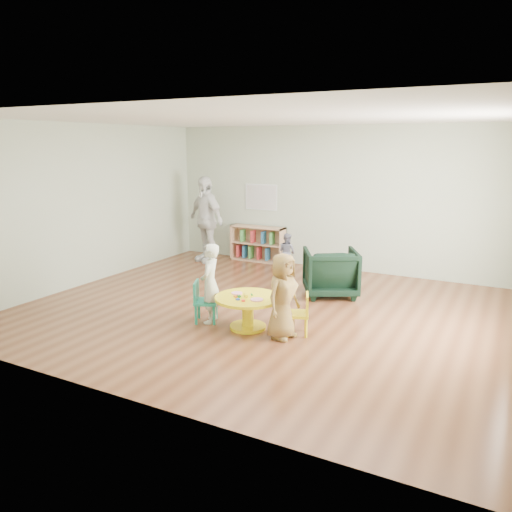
# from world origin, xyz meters

# --- Properties ---
(room) EXTENTS (7.10, 7.00, 2.80)m
(room) POSITION_xyz_m (0.01, 0.00, 1.89)
(room) COLOR brown
(room) RESTS_ON ground
(activity_table) EXTENTS (0.89, 0.89, 0.49)m
(activity_table) POSITION_xyz_m (0.13, -0.75, 0.31)
(activity_table) COLOR yellow
(activity_table) RESTS_ON ground
(kid_chair_left) EXTENTS (0.42, 0.42, 0.58)m
(kid_chair_left) POSITION_xyz_m (-0.55, -0.82, 0.31)
(kid_chair_left) COLOR #198C6F
(kid_chair_left) RESTS_ON ground
(kid_chair_right) EXTENTS (0.39, 0.39, 0.55)m
(kid_chair_right) POSITION_xyz_m (0.84, -0.62, 0.29)
(kid_chair_right) COLOR yellow
(kid_chair_right) RESTS_ON ground
(bookshelf) EXTENTS (1.20, 0.30, 0.75)m
(bookshelf) POSITION_xyz_m (-1.61, 2.86, 0.37)
(bookshelf) COLOR tan
(bookshelf) RESTS_ON ground
(alphabet_poster) EXTENTS (0.74, 0.01, 0.54)m
(alphabet_poster) POSITION_xyz_m (-1.60, 2.98, 1.35)
(alphabet_poster) COLOR silver
(alphabet_poster) RESTS_ON ground
(armchair) EXTENTS (1.14, 1.15, 0.78)m
(armchair) POSITION_xyz_m (0.60, 1.21, 0.39)
(armchair) COLOR black
(armchair) RESTS_ON ground
(child_left) EXTENTS (0.38, 0.47, 1.12)m
(child_left) POSITION_xyz_m (-0.45, -0.78, 0.56)
(child_left) COLOR silver
(child_left) RESTS_ON ground
(child_right) EXTENTS (0.46, 0.61, 1.12)m
(child_right) POSITION_xyz_m (0.69, -0.84, 0.56)
(child_right) COLOR yellow
(child_right) RESTS_ON ground
(toddler) EXTENTS (0.43, 0.38, 0.75)m
(toddler) POSITION_xyz_m (-0.70, 2.35, 0.38)
(toddler) COLOR #18183C
(toddler) RESTS_ON ground
(adult_caretaker) EXTENTS (1.14, 0.79, 1.80)m
(adult_caretaker) POSITION_xyz_m (-2.56, 2.30, 0.90)
(adult_caretaker) COLOR white
(adult_caretaker) RESTS_ON ground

